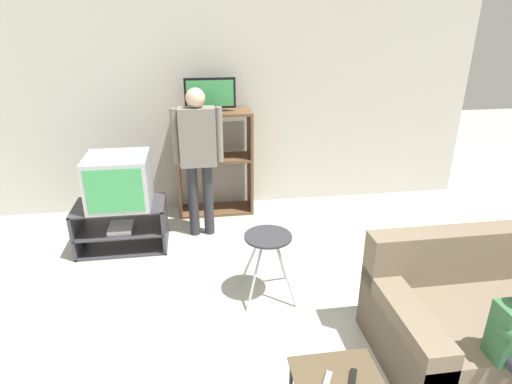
# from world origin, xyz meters

# --- Properties ---
(wall_back) EXTENTS (6.40, 0.06, 2.60)m
(wall_back) POSITION_xyz_m (0.00, 4.08, 1.30)
(wall_back) COLOR beige
(wall_back) RESTS_ON ground_plane
(tv_stand) EXTENTS (0.92, 0.52, 0.49)m
(tv_stand) POSITION_xyz_m (-1.13, 3.06, 0.24)
(tv_stand) COLOR #38383D
(tv_stand) RESTS_ON ground_plane
(television_main) EXTENTS (0.61, 0.58, 0.52)m
(television_main) POSITION_xyz_m (-1.10, 3.07, 0.75)
(television_main) COLOR #B2B2B7
(television_main) RESTS_ON tv_stand
(media_shelf) EXTENTS (0.91, 0.38, 1.27)m
(media_shelf) POSITION_xyz_m (-0.10, 3.82, 0.65)
(media_shelf) COLOR brown
(media_shelf) RESTS_ON ground_plane
(television_flat) EXTENTS (0.58, 0.20, 0.38)m
(television_flat) POSITION_xyz_m (-0.12, 3.81, 1.45)
(television_flat) COLOR black
(television_flat) RESTS_ON media_shelf
(folding_stool) EXTENTS (0.45, 0.46, 0.60)m
(folding_stool) POSITION_xyz_m (0.25, 2.00, 0.50)
(folding_stool) COLOR #B7B7BC
(folding_stool) RESTS_ON ground_plane
(remote_control_black) EXTENTS (0.09, 0.15, 0.02)m
(remote_control_black) POSITION_xyz_m (0.50, 0.62, 0.39)
(remote_control_black) COLOR black
(remote_control_black) RESTS_ON snack_table
(remote_control_white) EXTENTS (0.10, 0.14, 0.02)m
(remote_control_white) POSITION_xyz_m (0.35, 0.62, 0.39)
(remote_control_white) COLOR gray
(remote_control_white) RESTS_ON snack_table
(couch) EXTENTS (1.64, 0.99, 0.84)m
(couch) POSITION_xyz_m (1.72, 1.09, 0.28)
(couch) COLOR #756651
(couch) RESTS_ON ground_plane
(person_standing_adult) EXTENTS (0.53, 0.20, 1.63)m
(person_standing_adult) POSITION_xyz_m (-0.29, 3.24, 0.99)
(person_standing_adult) COLOR #2D2D33
(person_standing_adult) RESTS_ON ground_plane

